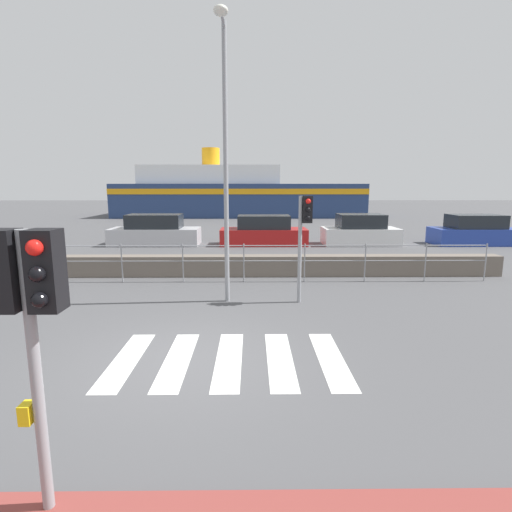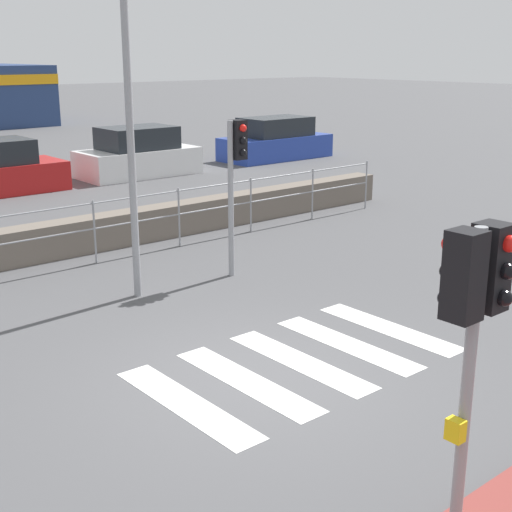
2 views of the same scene
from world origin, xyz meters
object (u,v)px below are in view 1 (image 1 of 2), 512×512
Objects in this scene: parked_car_silver at (155,232)px; parked_car_blue at (475,232)px; parked_car_white at (360,232)px; traffic_light_near at (28,299)px; traffic_light_far at (305,225)px; streetlamp at (225,136)px; parked_car_red at (264,232)px; ferry_boat at (234,195)px.

parked_car_silver is 1.06× the size of parked_car_blue.
parked_car_blue is (6.00, 0.00, -0.01)m from parked_car_white.
traffic_light_far is (3.21, 6.88, -0.04)m from traffic_light_near.
streetlamp is 11.23m from parked_car_red.
traffic_light_far is at bearing -58.81° from parked_car_silver.
traffic_light_near is 22.05m from parked_car_blue.
traffic_light_far reaches higher than parked_car_red.
traffic_light_near is 0.59× the size of parked_car_silver.
parked_car_red is 5.02m from parked_car_white.
ferry_boat reaches higher than traffic_light_near.
parked_car_silver is 1.18× the size of parked_car_white.
parked_car_white is at bearing 59.25° from streetlamp.
streetlamp reaches higher than parked_car_silver.
parked_car_blue is (16.65, -0.00, -0.01)m from parked_car_silver.
parked_car_white reaches higher than parked_car_silver.
traffic_light_near reaches higher than parked_car_white.
traffic_light_near is 0.60× the size of parked_car_red.
ferry_boat reaches higher than parked_car_white.
streetlamp is at bearing 79.86° from traffic_light_near.
ferry_boat is at bearing 122.74° from parked_car_blue.
parked_car_silver is (-4.36, 10.58, -3.53)m from streetlamp.
streetlamp reaches higher than parked_car_blue.
traffic_light_far is 11.42m from parked_car_white.
streetlamp is at bearing -139.28° from parked_car_blue.
parked_car_white is at bearing -180.00° from parked_car_blue.
streetlamp is at bearing -96.85° from parked_car_red.
traffic_light_near is 0.96× the size of traffic_light_far.
ferry_boat is 6.31× the size of parked_car_white.
streetlamp is at bearing -177.36° from traffic_light_far.
ferry_boat is 21.21m from parked_car_silver.
traffic_light_near is 17.60m from parked_car_red.
ferry_boat reaches higher than parked_car_silver.
parked_car_silver is at bearing 112.38° from streetlamp.
ferry_boat is 5.34× the size of parked_car_silver.
traffic_light_near is at bearing -79.75° from parked_car_silver.
parked_car_silver is (-3.19, -20.92, -1.46)m from ferry_boat.
parked_car_red is at bearing 93.94° from traffic_light_far.
ferry_boat is (-3.15, 31.40, 0.10)m from traffic_light_far.
parked_car_blue is (10.30, 10.49, -1.37)m from traffic_light_far.
parked_car_red is (2.43, -20.92, -1.49)m from ferry_boat.
traffic_light_far is 0.72× the size of parked_car_white.
parked_car_blue is (13.45, -20.92, -1.47)m from ferry_boat.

